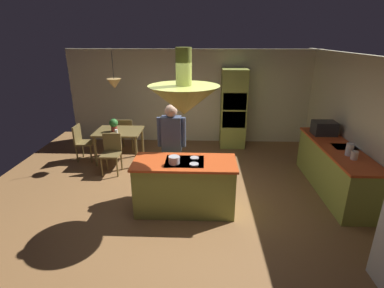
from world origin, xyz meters
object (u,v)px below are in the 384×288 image
dining_table (119,135)px  chair_facing_island (112,151)px  oven_tower (233,109)px  canister_flour (354,155)px  person_at_island (172,143)px  chair_at_corner (82,140)px  potted_plant_on_table (114,124)px  cup_on_table (116,131)px  microwave_on_counter (324,128)px  chair_by_back_wall (126,132)px  kitchen_island (185,186)px  canister_sugar (350,149)px  cooking_pot_on_cooktop (174,160)px

dining_table → chair_facing_island: size_ratio=1.23×
oven_tower → chair_facing_island: size_ratio=2.39×
canister_flour → chair_facing_island: bearing=164.5°
oven_tower → canister_flour: (1.74, -3.05, -0.05)m
oven_tower → dining_table: (-2.80, -1.14, -0.39)m
oven_tower → person_at_island: 2.93m
chair_at_corner → potted_plant_on_table: 0.93m
chair_facing_island → cup_on_table: bearing=89.0°
microwave_on_counter → chair_by_back_wall: bearing=165.0°
kitchen_island → cup_on_table: kitchen_island is taller
kitchen_island → chair_by_back_wall: bearing=121.8°
chair_by_back_wall → canister_flour: 5.23m
chair_facing_island → canister_flour: (4.54, -1.26, 0.48)m
chair_at_corner → microwave_on_counter: microwave_on_counter is taller
canister_sugar → oven_tower: bearing=121.2°
chair_by_back_wall → canister_sugar: bearing=152.4°
chair_at_corner → potted_plant_on_table: (0.83, -0.05, 0.42)m
canister_sugar → person_at_island: bearing=174.8°
microwave_on_counter → chair_facing_island: bearing=-179.1°
person_at_island → chair_at_corner: person_at_island is taller
chair_by_back_wall → chair_at_corner: 1.12m
canister_flour → microwave_on_counter: 1.34m
cup_on_table → microwave_on_counter: bearing=-4.6°
chair_at_corner → potted_plant_on_table: potted_plant_on_table is taller
chair_by_back_wall → cup_on_table: 0.91m
oven_tower → cooking_pot_on_cooktop: oven_tower is taller
dining_table → chair_at_corner: bearing=-180.0°
chair_by_back_wall → chair_at_corner: same height
chair_by_back_wall → cup_on_table: chair_by_back_wall is taller
dining_table → chair_by_back_wall: chair_by_back_wall is taller
chair_by_back_wall → canister_sugar: size_ratio=4.00×
chair_at_corner → person_at_island: bearing=-121.7°
kitchen_island → cooking_pot_on_cooktop: 0.57m
kitchen_island → canister_sugar: size_ratio=7.92×
kitchen_island → person_at_island: (-0.28, 0.66, 0.53)m
cup_on_table → canister_sugar: bearing=-18.5°
potted_plant_on_table → chair_facing_island: bearing=-81.8°
chair_facing_island → chair_at_corner: same height
person_at_island → kitchen_island: bearing=-66.9°
canister_sugar → chair_by_back_wall: bearing=152.4°
person_at_island → canister_sugar: 3.13m
oven_tower → cup_on_table: (-2.79, -1.35, -0.24)m
chair_by_back_wall → dining_table: bearing=90.0°
canister_flour → microwave_on_counter: bearing=90.0°
potted_plant_on_table → canister_flour: size_ratio=2.06×
chair_at_corner → chair_facing_island: bearing=-125.1°
cup_on_table → cooking_pot_on_cooktop: 2.54m
cup_on_table → microwave_on_counter: 4.55m
oven_tower → cup_on_table: oven_tower is taller
oven_tower → potted_plant_on_table: (-2.89, -1.19, -0.11)m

